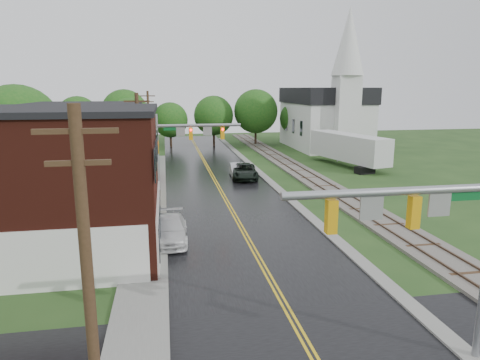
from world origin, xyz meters
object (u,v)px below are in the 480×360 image
object	(u,v)px
tree_left_c	(83,132)
pickup_white	(170,230)
brick_building	(28,183)
semi_trailer	(348,147)
utility_pole_a	(88,288)
utility_pole_c	(149,126)
suv_dark	(244,171)
tree_left_b	(20,129)
tree_left_e	(133,125)
utility_pole_b	(139,152)
sedan_silver	(237,170)
traffic_signal_near	(434,227)
church	(327,111)
traffic_signal_far	(182,140)

from	to	relation	value
tree_left_c	pickup_white	bearing A→B (deg)	-69.40
brick_building	semi_trailer	world-z (taller)	brick_building
utility_pole_a	utility_pole_c	xyz separation A→B (m)	(0.00, 44.00, 0.00)
tree_left_c	suv_dark	xyz separation A→B (m)	(16.99, -6.48, -3.73)
tree_left_b	suv_dark	xyz separation A→B (m)	(20.99, 1.52, -4.94)
tree_left_b	tree_left_c	distance (m)	9.03
tree_left_e	pickup_white	size ratio (longest dim) A/B	1.61
utility_pole_a	pickup_white	distance (m)	16.44
utility_pole_a	utility_pole_c	distance (m)	44.00
tree_left_e	utility_pole_b	bearing A→B (deg)	-85.10
tree_left_e	sedan_silver	distance (m)	16.54
tree_left_b	tree_left_c	size ratio (longest dim) A/B	1.27
pickup_white	suv_dark	bearing A→B (deg)	66.89
utility_pole_c	tree_left_c	bearing A→B (deg)	-149.80
utility_pole_c	pickup_white	world-z (taller)	utility_pole_c
traffic_signal_near	utility_pole_b	bearing A→B (deg)	117.19
church	sedan_silver	distance (m)	26.26
tree_left_b	utility_pole_c	bearing A→B (deg)	47.61
traffic_signal_near	suv_dark	xyz separation A→B (m)	(-0.33, 31.42, -4.19)
traffic_signal_far	sedan_silver	size ratio (longest dim) A/B	1.71
brick_building	tree_left_c	bearing A→B (deg)	93.14
utility_pole_b	suv_dark	world-z (taller)	utility_pole_b
pickup_white	church	bearing A→B (deg)	58.01
utility_pole_a	traffic_signal_near	bearing A→B (deg)	11.02
brick_building	church	bearing A→B (deg)	50.02
pickup_white	semi_trailer	xyz separation A→B (m)	(21.68, 22.61, 1.58)
tree_left_c	suv_dark	distance (m)	18.57
brick_building	semi_trailer	distance (m)	37.61
church	utility_pole_b	bearing A→B (deg)	-130.18
church	tree_left_b	bearing A→B (deg)	-150.01
church	utility_pole_b	world-z (taller)	church
utility_pole_b	pickup_white	distance (m)	7.61
brick_building	utility_pole_c	distance (m)	29.56
tree_left_b	brick_building	bearing A→B (deg)	-72.39
traffic_signal_far	sedan_silver	distance (m)	10.72
utility_pole_b	utility_pole_c	world-z (taller)	same
utility_pole_a	brick_building	bearing A→B (deg)	110.75
suv_dark	semi_trailer	distance (m)	14.70
church	sedan_silver	world-z (taller)	church
utility_pole_c	semi_trailer	size ratio (longest dim) A/B	0.71
brick_building	utility_pole_a	size ratio (longest dim) A/B	1.59
brick_building	tree_left_c	distance (m)	24.94
sedan_silver	pickup_white	bearing A→B (deg)	-108.40
utility_pole_b	pickup_white	world-z (taller)	utility_pole_b
traffic_signal_near	semi_trailer	distance (m)	38.91
traffic_signal_near	tree_left_c	world-z (taller)	tree_left_c
utility_pole_c	pickup_white	distance (m)	28.52
utility_pole_b	tree_left_b	world-z (taller)	tree_left_b
utility_pole_a	sedan_silver	bearing A→B (deg)	74.80
utility_pole_c	tree_left_c	distance (m)	8.16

